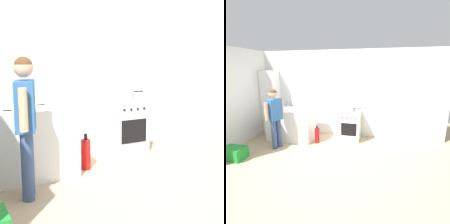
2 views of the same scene
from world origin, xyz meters
TOP-DOWN VIEW (x-y plane):
  - ground_plane at (0.00, 0.00)m, footprint 8.00×8.00m
  - back_wall at (0.00, 1.95)m, footprint 6.00×0.10m
  - side_wall_left at (-2.60, 0.40)m, footprint 0.10×3.10m
  - counter_unit at (-1.35, 1.20)m, footprint 1.30×0.70m
  - oven_left at (0.35, 1.58)m, footprint 0.57×0.62m
  - pot at (0.41, 1.54)m, footprint 0.34×0.16m
  - knife_bread at (-0.96, 1.31)m, footprint 0.35×0.06m
  - knife_carving at (-1.44, 1.07)m, footprint 0.33×0.08m
  - knife_chef at (-1.29, 1.40)m, footprint 0.30×0.14m
  - person at (-1.44, 0.55)m, footprint 0.29×0.55m
  - fire_extinguisher at (-0.52, 1.10)m, footprint 0.13×0.13m
  - recycling_crate_lower at (-2.08, -0.24)m, footprint 0.52×0.36m
  - larder_cabinet at (-2.30, 1.68)m, footprint 0.48×0.44m

SIDE VIEW (x-z plane):
  - ground_plane at x=0.00m, z-range 0.00..0.00m
  - recycling_crate_lower at x=-2.08m, z-range 0.00..0.28m
  - fire_extinguisher at x=-0.52m, z-range -0.03..0.47m
  - oven_left at x=0.35m, z-range 0.00..0.85m
  - counter_unit at x=-1.35m, z-range 0.00..0.90m
  - knife_bread at x=-0.96m, z-range 0.90..0.91m
  - knife_carving at x=-1.44m, z-range 0.90..0.91m
  - knife_chef at x=-1.29m, z-range 0.90..0.91m
  - person at x=-1.44m, z-range 0.14..1.69m
  - pot at x=0.41m, z-range 0.85..0.99m
  - larder_cabinet at x=-2.30m, z-range 0.00..2.00m
  - back_wall at x=0.00m, z-range 0.00..2.60m
  - side_wall_left at x=-2.60m, z-range 0.00..2.60m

